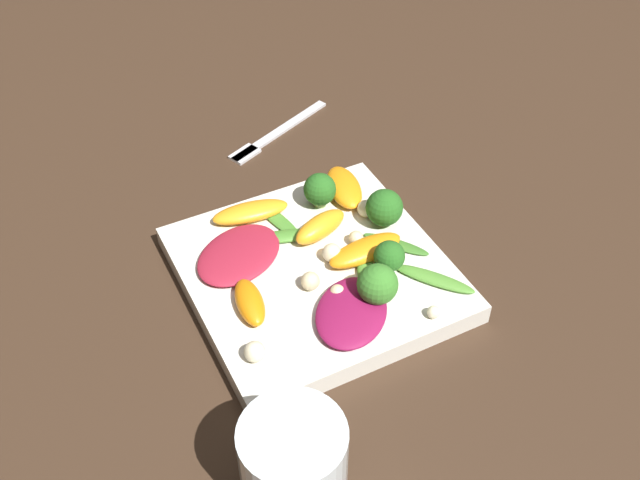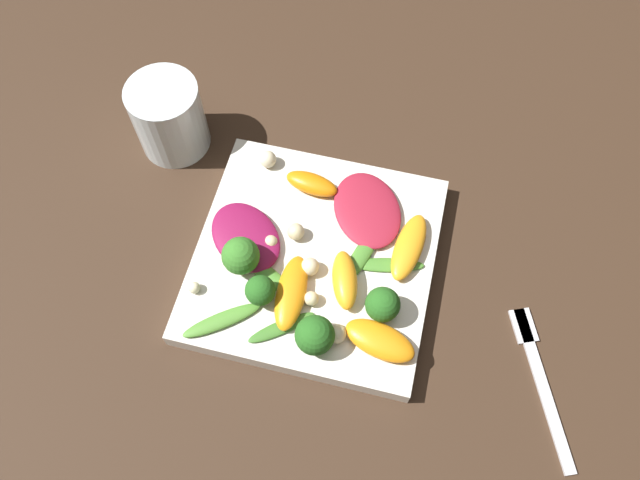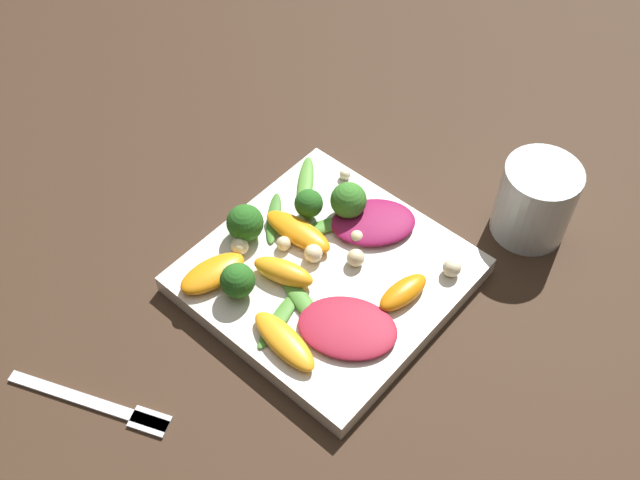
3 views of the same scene
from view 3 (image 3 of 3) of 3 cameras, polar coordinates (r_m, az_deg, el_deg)
The scene contains 27 objects.
ground_plane at distance 0.76m, azimuth 0.54°, elevation -3.16°, with size 2.40×2.40×0.00m, color #382619.
plate at distance 0.75m, azimuth 0.54°, elevation -2.69°, with size 0.24×0.24×0.02m.
drinking_glass at distance 0.80m, azimuth 16.08°, elevation 2.89°, with size 0.08×0.08×0.09m.
fork at distance 0.71m, azimuth -16.04°, elevation -12.08°, with size 0.15×0.08×0.01m.
radicchio_leaf_0 at distance 0.70m, azimuth 2.11°, elevation -6.70°, with size 0.11×0.10×0.01m.
radicchio_leaf_1 at distance 0.77m, azimuth 4.29°, elevation 1.22°, with size 0.11×0.11×0.01m.
orange_segment_0 at distance 0.72m, azimuth 6.35°, elevation -3.98°, with size 0.03×0.06×0.02m.
orange_segment_1 at distance 0.73m, azimuth -2.81°, elevation -2.44°, with size 0.07×0.04×0.02m.
orange_segment_2 at distance 0.69m, azimuth -2.74°, elevation -7.70°, with size 0.08×0.04×0.02m.
orange_segment_3 at distance 0.76m, azimuth -1.70°, elevation 0.65°, with size 0.08×0.03×0.02m.
orange_segment_4 at distance 0.74m, azimuth -8.18°, elevation -2.53°, with size 0.05×0.08×0.02m.
broccoli_floret_0 at distance 0.77m, azimuth 2.18°, elevation 3.01°, with size 0.04×0.04×0.04m.
broccoli_floret_1 at distance 0.76m, azimuth -5.73°, elevation 1.30°, with size 0.04×0.04×0.04m.
broccoli_floret_2 at distance 0.72m, azimuth -6.29°, elevation -3.11°, with size 0.03×0.03×0.04m.
broccoli_floret_3 at distance 0.77m, azimuth -0.87°, elevation 2.77°, with size 0.03×0.03×0.04m.
arugula_sprig_0 at distance 0.71m, azimuth -3.10°, elevation -5.98°, with size 0.03×0.08×0.00m.
arugula_sprig_1 at distance 0.78m, azimuth -3.54°, elevation 1.70°, with size 0.05×0.06×0.00m.
arugula_sprig_2 at distance 0.77m, azimuth 0.49°, elevation 1.09°, with size 0.05×0.08×0.01m.
arugula_sprig_3 at distance 0.72m, azimuth -1.37°, elevation -4.69°, with size 0.07×0.04×0.01m.
arugula_sprig_4 at distance 0.81m, azimuth -1.10°, elevation 4.34°, with size 0.06×0.07×0.01m.
macadamia_nut_0 at distance 0.74m, azimuth -0.54°, elevation -1.06°, with size 0.02×0.02×0.02m.
macadamia_nut_1 at distance 0.76m, azimuth -2.79°, elevation -0.27°, with size 0.01×0.01×0.01m.
macadamia_nut_2 at distance 0.74m, azimuth 2.74°, elevation -1.36°, with size 0.02×0.02×0.02m.
macadamia_nut_3 at distance 0.76m, azimuth 2.95°, elevation 0.13°, with size 0.01×0.01×0.01m.
macadamia_nut_4 at distance 0.74m, azimuth 10.02°, elevation -2.09°, with size 0.02×0.02×0.02m.
macadamia_nut_5 at distance 0.75m, azimuth -6.14°, elevation -0.49°, with size 0.02×0.02×0.02m.
macadamia_nut_6 at distance 0.82m, azimuth 1.92°, elevation 5.03°, with size 0.01×0.01×0.01m.
Camera 3 is at (0.28, -0.33, 0.62)m, focal length 42.00 mm.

